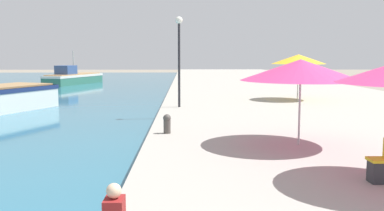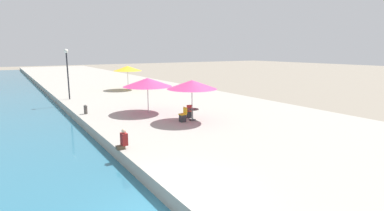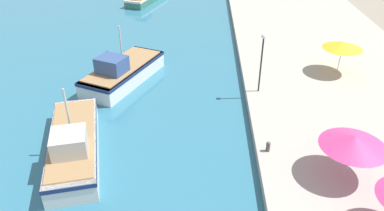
# 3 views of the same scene
# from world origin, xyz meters

# --- Properties ---
(quay_promenade) EXTENTS (16.00, 90.00, 0.63)m
(quay_promenade) POSITION_xyz_m (8.00, 37.00, 0.32)
(quay_promenade) COLOR #A39E93
(quay_promenade) RESTS_ON ground_plane
(fishing_boat_far) EXTENTS (5.04, 9.25, 3.75)m
(fishing_boat_far) POSITION_xyz_m (-11.45, 48.31, 0.78)
(fishing_boat_far) COLOR #33705B
(fishing_boat_far) RESTS_ON water_basin
(cafe_umbrella_white) EXTENTS (3.50, 3.50, 2.51)m
(cafe_umbrella_white) POSITION_xyz_m (4.59, 12.00, 2.83)
(cafe_umbrella_white) COLOR #B7B7B7
(cafe_umbrella_white) RESTS_ON quay_promenade
(cafe_umbrella_striped) EXTENTS (3.18, 3.18, 2.69)m
(cafe_umbrella_striped) POSITION_xyz_m (7.94, 24.93, 3.04)
(cafe_umbrella_striped) COLOR #B7B7B7
(cafe_umbrella_striped) RESTS_ON quay_promenade
(cafe_chair_left) EXTENTS (0.43, 0.41, 0.91)m
(cafe_chair_left) POSITION_xyz_m (5.26, 8.21, 0.96)
(cafe_chair_left) COLOR #2D2D33
(cafe_chair_left) RESTS_ON quay_promenade
(mooring_bollard) EXTENTS (0.26, 0.26, 0.65)m
(mooring_bollard) POSITION_xyz_m (0.64, 13.91, 0.98)
(mooring_bollard) COLOR #4C4742
(mooring_bollard) RESTS_ON quay_promenade
(lamppost) EXTENTS (0.36, 0.36, 4.56)m
(lamppost) POSITION_xyz_m (0.95, 21.38, 3.72)
(lamppost) COLOR #232328
(lamppost) RESTS_ON quay_promenade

